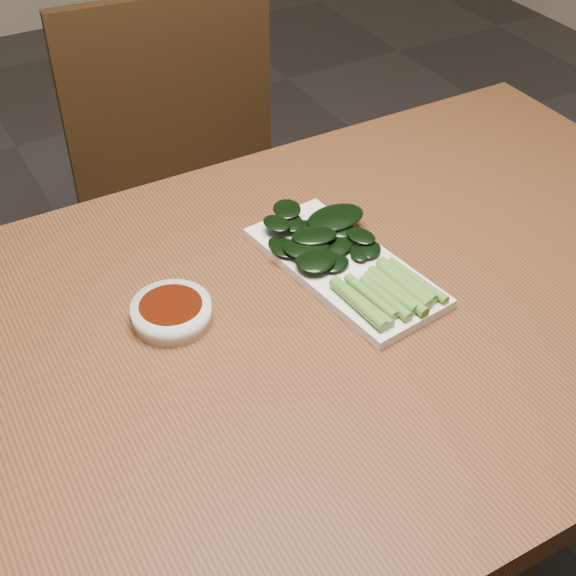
{
  "coord_description": "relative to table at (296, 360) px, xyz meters",
  "views": [
    {
      "loc": [
        -0.38,
        -0.66,
        1.45
      ],
      "look_at": [
        0.02,
        0.05,
        0.76
      ],
      "focal_mm": 50.0,
      "sensor_mm": 36.0,
      "label": 1
    }
  ],
  "objects": [
    {
      "name": "chair_far",
      "position": [
        0.14,
        0.68,
        -0.19
      ],
      "size": [
        0.49,
        0.49,
        0.89
      ],
      "rotation": [
        0.0,
        0.0,
        -0.11
      ],
      "color": "black",
      "rests_on": "ground"
    },
    {
      "name": "table",
      "position": [
        0.0,
        0.0,
        0.0
      ],
      "size": [
        1.4,
        0.8,
        0.75
      ],
      "color": "#4F2C16",
      "rests_on": "ground"
    },
    {
      "name": "sauce_bowl",
      "position": [
        -0.14,
        0.08,
        0.09
      ],
      "size": [
        0.1,
        0.1,
        0.03
      ],
      "color": "silver",
      "rests_on": "table"
    },
    {
      "name": "serving_plate",
      "position": [
        0.11,
        0.06,
        0.08
      ],
      "size": [
        0.17,
        0.31,
        0.01
      ],
      "rotation": [
        0.0,
        0.0,
        0.13
      ],
      "color": "silver",
      "rests_on": "table"
    },
    {
      "name": "gai_lan",
      "position": [
        0.11,
        0.07,
        0.1
      ],
      "size": [
        0.17,
        0.31,
        0.02
      ],
      "color": "#50822C",
      "rests_on": "serving_plate"
    }
  ]
}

